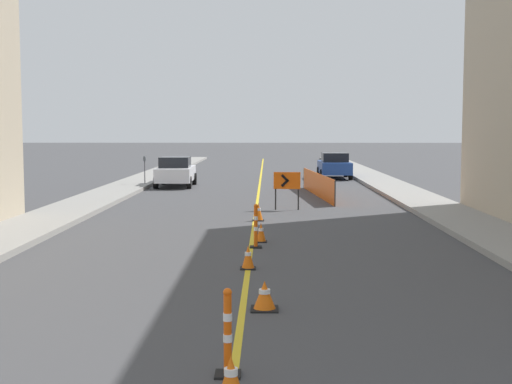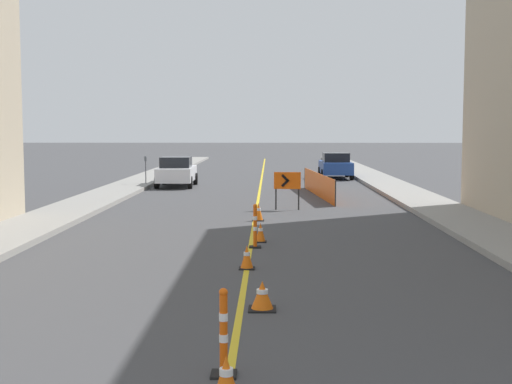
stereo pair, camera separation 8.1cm
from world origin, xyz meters
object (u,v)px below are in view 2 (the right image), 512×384
(traffic_cone_fifth, at_px, (260,232))
(parked_car_curb_near, at_px, (177,172))
(arrow_barricade_primary, at_px, (287,183))
(delineator_post_front, at_px, (224,338))
(traffic_cone_second, at_px, (226,379))
(traffic_cone_fourth, at_px, (247,257))
(parking_meter_far_curb, at_px, (146,164))
(delineator_post_rear, at_px, (255,229))
(parked_car_curb_mid, at_px, (336,166))
(traffic_cone_third, at_px, (262,296))
(traffic_cone_farthest, at_px, (258,212))

(traffic_cone_fifth, relative_size, parked_car_curb_near, 0.12)
(traffic_cone_fifth, height_order, arrow_barricade_primary, arrow_barricade_primary)
(delineator_post_front, relative_size, arrow_barricade_primary, 0.78)
(traffic_cone_second, xyz_separation_m, traffic_cone_fourth, (-0.02, 7.64, -0.01))
(delineator_post_front, bearing_deg, traffic_cone_fourth, 89.43)
(parking_meter_far_curb, bearing_deg, arrow_barricade_primary, -55.70)
(delineator_post_rear, relative_size, parked_car_curb_mid, 0.27)
(traffic_cone_fourth, distance_m, parked_car_curb_mid, 28.82)
(parked_car_curb_mid, bearing_deg, traffic_cone_fourth, -98.99)
(delineator_post_rear, relative_size, parked_car_curb_near, 0.26)
(traffic_cone_fifth, bearing_deg, traffic_cone_third, -89.01)
(traffic_cone_fifth, distance_m, parked_car_curb_near, 18.99)
(traffic_cone_fifth, bearing_deg, delineator_post_front, -91.75)
(traffic_cone_farthest, height_order, delineator_post_front, delineator_post_front)
(parked_car_curb_near, xyz_separation_m, parked_car_curb_mid, (9.00, 6.34, 0.00))
(traffic_cone_fourth, bearing_deg, delineator_post_rear, 87.38)
(delineator_post_front, bearing_deg, parking_meter_far_curb, 101.75)
(traffic_cone_second, xyz_separation_m, delineator_post_front, (-0.08, 0.84, 0.21))
(traffic_cone_fourth, xyz_separation_m, delineator_post_rear, (0.13, 2.80, 0.23))
(delineator_post_rear, distance_m, arrow_barricade_primary, 8.69)
(delineator_post_rear, bearing_deg, traffic_cone_farthest, 90.00)
(traffic_cone_second, xyz_separation_m, traffic_cone_third, (0.36, 4.10, -0.02))
(traffic_cone_third, xyz_separation_m, arrow_barricade_primary, (0.79, 14.95, 0.79))
(traffic_cone_second, distance_m, traffic_cone_fourth, 7.64)
(traffic_cone_fifth, distance_m, delineator_post_front, 10.53)
(arrow_barricade_primary, relative_size, parked_car_curb_mid, 0.33)
(delineator_post_rear, bearing_deg, parked_car_curb_mid, 80.20)
(delineator_post_rear, bearing_deg, traffic_cone_fourth, -92.62)
(traffic_cone_fifth, distance_m, arrow_barricade_primary, 7.78)
(traffic_cone_third, distance_m, parked_car_curb_mid, 32.28)
(traffic_cone_fourth, height_order, parked_car_curb_near, parked_car_curb_near)
(traffic_cone_third, height_order, parked_car_curb_mid, parked_car_curb_mid)
(traffic_cone_second, height_order, traffic_cone_fourth, traffic_cone_second)
(traffic_cone_second, distance_m, delineator_post_rear, 10.44)
(parked_car_curb_mid, bearing_deg, delineator_post_rear, -99.69)
(traffic_cone_fifth, height_order, parked_car_curb_near, parked_car_curb_near)
(delineator_post_rear, bearing_deg, arrow_barricade_primary, 83.10)
(traffic_cone_fourth, relative_size, traffic_cone_fifth, 0.98)
(traffic_cone_third, bearing_deg, parking_meter_far_curb, 104.15)
(traffic_cone_fourth, height_order, delineator_post_front, delineator_post_front)
(delineator_post_rear, bearing_deg, delineator_post_front, -91.16)
(delineator_post_front, xyz_separation_m, parked_car_curb_mid, (4.63, 35.26, 0.32))
(parked_car_curb_near, bearing_deg, traffic_cone_fifth, -77.17)
(traffic_cone_third, bearing_deg, traffic_cone_farthest, 91.23)
(delineator_post_front, xyz_separation_m, delineator_post_rear, (0.20, 9.60, 0.01))
(parked_car_curb_near, distance_m, parking_meter_far_curb, 1.68)
(traffic_cone_fifth, xyz_separation_m, arrow_barricade_primary, (0.91, 7.68, 0.77))
(traffic_cone_fourth, bearing_deg, parked_car_curb_near, 101.35)
(traffic_cone_second, bearing_deg, parked_car_curb_near, 98.51)
(parked_car_curb_near, relative_size, parking_meter_far_curb, 2.97)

